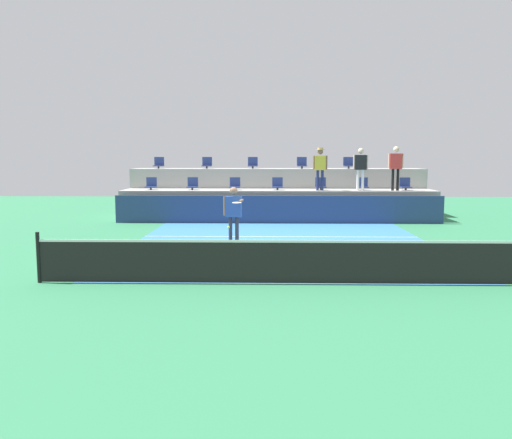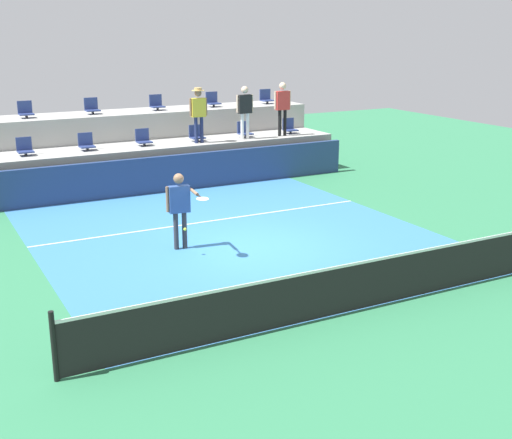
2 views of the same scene
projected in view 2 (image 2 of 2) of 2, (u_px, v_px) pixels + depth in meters
ground_plane at (251, 248)px, 15.31m from camera, size 40.00×40.00×0.00m
court_inner_paint at (232, 236)px, 16.16m from camera, size 9.00×10.00×0.01m
court_service_line at (208, 221)px, 17.35m from camera, size 9.00×0.06×0.00m
tennis_net at (356, 285)px, 11.78m from camera, size 10.48×0.08×1.07m
sponsor_backboard at (159, 175)px, 20.25m from camera, size 13.00×0.16×1.10m
seating_tier_lower at (144, 165)px, 21.33m from camera, size 13.00×1.80×1.25m
seating_tier_upper at (126, 143)px, 22.74m from camera, size 13.00×1.80×2.10m
stadium_chair_lower_left at (25, 148)px, 19.43m from camera, size 0.44×0.40×0.52m
stadium_chair_lower_mid_left at (86, 143)px, 20.23m from camera, size 0.44×0.40×0.52m
stadium_chair_lower_center at (143, 139)px, 21.04m from camera, size 0.44×0.40×0.52m
stadium_chair_lower_mid_right at (197, 134)px, 21.85m from camera, size 0.44×0.40×0.52m
stadium_chair_lower_right at (244, 131)px, 22.64m from camera, size 0.44×0.40×0.52m
stadium_chair_lower_far_right at (289, 127)px, 23.43m from camera, size 0.44×0.40×0.52m
stadium_chair_upper_left at (26, 111)px, 20.90m from camera, size 0.44×0.40×0.52m
stadium_chair_upper_mid_left at (92, 107)px, 21.84m from camera, size 0.44×0.40×0.52m
stadium_chair_upper_mid_right at (157, 104)px, 22.84m from camera, size 0.44×0.40×0.52m
stadium_chair_upper_right at (213, 101)px, 23.78m from camera, size 0.44×0.40×0.52m
stadium_chair_upper_far_right at (266, 98)px, 24.75m from camera, size 0.44×0.40×0.52m
tennis_player at (180, 203)px, 14.92m from camera, size 0.61×1.25×1.74m
spectator_with_hat at (198, 109)px, 21.25m from camera, size 0.59×0.43×1.75m
spectator_in_grey at (245, 107)px, 22.00m from camera, size 0.60×0.24×1.73m
spectator_in_white at (282, 103)px, 22.63m from camera, size 0.62×0.25×1.80m
tennis_ball at (185, 229)px, 14.54m from camera, size 0.07×0.07×0.07m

